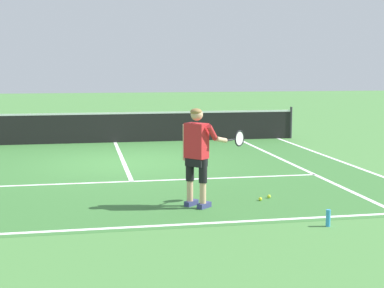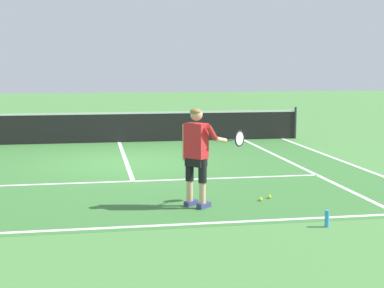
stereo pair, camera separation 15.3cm
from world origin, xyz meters
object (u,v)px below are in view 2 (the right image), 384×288
tennis_ball_by_baseline (261,199)px  water_bottle (327,219)px  tennis_ball_near_feet (269,197)px  tennis_player (197,150)px

tennis_ball_by_baseline → water_bottle: 1.87m
tennis_ball_near_feet → water_bottle: (0.28, -1.96, 0.10)m
tennis_ball_by_baseline → water_bottle: water_bottle is taller
tennis_ball_near_feet → tennis_ball_by_baseline: same height
tennis_player → tennis_ball_near_feet: size_ratio=25.95×
tennis_ball_by_baseline → tennis_player: bearing=-169.0°
tennis_ball_near_feet → water_bottle: water_bottle is taller
tennis_ball_near_feet → tennis_ball_by_baseline: size_ratio=1.00×
tennis_ball_by_baseline → water_bottle: bearing=-74.4°
tennis_player → tennis_ball_near_feet: bearing=15.8°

